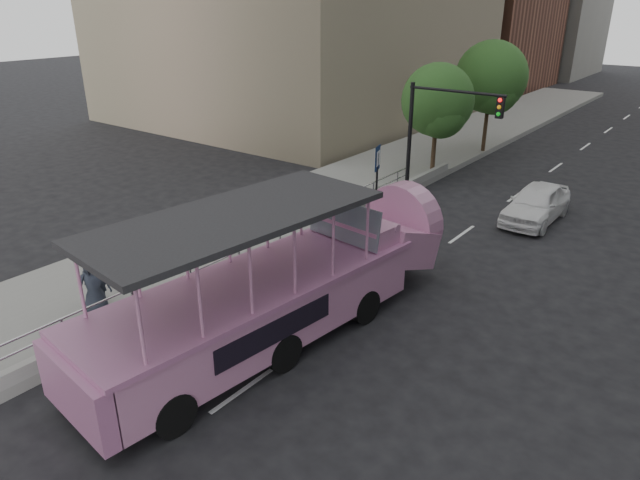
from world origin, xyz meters
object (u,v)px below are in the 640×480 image
(pedestrian_far, at_px, (93,284))
(street_tree_far, at_px, (492,80))
(pedestrian_near, at_px, (95,273))
(street_tree_near, at_px, (439,103))
(car, at_px, (536,203))
(traffic_signal, at_px, (435,126))
(duck_boat, at_px, (287,284))
(parking_sign, at_px, (377,174))

(pedestrian_far, bearing_deg, street_tree_far, 8.43)
(pedestrian_far, height_order, street_tree_far, street_tree_far)
(pedestrian_near, bearing_deg, street_tree_near, 36.64)
(car, height_order, street_tree_far, street_tree_far)
(pedestrian_near, distance_m, traffic_signal, 14.98)
(street_tree_near, bearing_deg, pedestrian_far, -93.46)
(duck_boat, distance_m, parking_sign, 9.30)
(pedestrian_far, bearing_deg, parking_sign, 2.96)
(car, xyz_separation_m, pedestrian_far, (-7.13, -15.55, 0.44))
(duck_boat, distance_m, car, 12.89)
(street_tree_near, bearing_deg, car, -24.28)
(car, bearing_deg, pedestrian_far, -114.35)
(traffic_signal, height_order, street_tree_far, street_tree_far)
(car, bearing_deg, street_tree_near, 156.00)
(parking_sign, bearing_deg, pedestrian_near, -101.40)
(pedestrian_near, height_order, pedestrian_far, pedestrian_near)
(pedestrian_near, distance_m, street_tree_far, 24.15)
(street_tree_far, bearing_deg, pedestrian_near, -94.39)
(car, height_order, traffic_signal, traffic_signal)
(car, relative_size, parking_sign, 1.45)
(car, bearing_deg, traffic_signal, -170.60)
(street_tree_far, bearing_deg, pedestrian_far, -93.08)
(street_tree_far, bearing_deg, duck_boat, -81.41)
(duck_boat, bearing_deg, pedestrian_near, -153.26)
(street_tree_near, bearing_deg, street_tree_far, 88.09)
(pedestrian_near, xyz_separation_m, street_tree_near, (1.63, 17.88, 2.60))
(traffic_signal, xyz_separation_m, street_tree_far, (-1.40, 9.43, 0.81))
(car, relative_size, street_tree_near, 0.78)
(car, xyz_separation_m, street_tree_far, (-5.82, 8.72, 3.55))
(pedestrian_far, distance_m, parking_sign, 11.95)
(pedestrian_far, bearing_deg, duck_boat, -45.57)
(car, distance_m, traffic_signal, 5.25)
(duck_boat, distance_m, street_tree_near, 15.89)
(parking_sign, relative_size, traffic_signal, 0.59)
(duck_boat, bearing_deg, parking_sign, 107.27)
(duck_boat, distance_m, pedestrian_near, 5.67)
(parking_sign, bearing_deg, car, 34.95)
(traffic_signal, bearing_deg, pedestrian_near, -102.61)
(pedestrian_near, bearing_deg, traffic_signal, 29.25)
(pedestrian_near, xyz_separation_m, pedestrian_far, (0.53, -0.38, -0.02))
(pedestrian_far, relative_size, parking_sign, 0.58)
(parking_sign, bearing_deg, pedestrian_far, -98.54)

